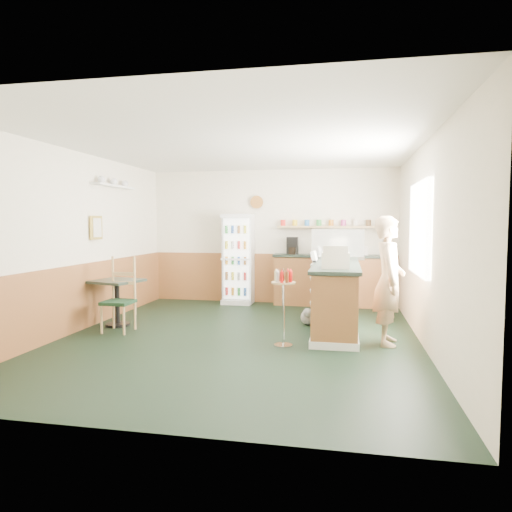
% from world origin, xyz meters
% --- Properties ---
extents(ground, '(6.00, 6.00, 0.00)m').
position_xyz_m(ground, '(0.00, 0.00, 0.00)').
color(ground, black).
rests_on(ground, ground).
extents(room_envelope, '(5.04, 6.02, 2.72)m').
position_xyz_m(room_envelope, '(-0.23, 0.73, 1.52)').
color(room_envelope, '#F3E5CF').
rests_on(room_envelope, ground).
extents(service_counter, '(0.68, 3.01, 1.01)m').
position_xyz_m(service_counter, '(1.35, 1.07, 0.46)').
color(service_counter, '#946030').
rests_on(service_counter, ground).
extents(back_counter, '(2.24, 0.42, 1.69)m').
position_xyz_m(back_counter, '(1.19, 2.80, 0.55)').
color(back_counter, '#946030').
rests_on(back_counter, ground).
extents(drinks_fridge, '(0.60, 0.52, 1.81)m').
position_xyz_m(drinks_fridge, '(-0.64, 2.74, 0.90)').
color(drinks_fridge, white).
rests_on(drinks_fridge, ground).
extents(display_case, '(0.89, 0.46, 0.50)m').
position_xyz_m(display_case, '(1.35, 1.72, 1.26)').
color(display_case, silver).
rests_on(display_case, service_counter).
extents(cash_register, '(0.37, 0.39, 0.21)m').
position_xyz_m(cash_register, '(1.35, 0.11, 1.12)').
color(cash_register, beige).
rests_on(cash_register, service_counter).
extents(shopkeeper, '(0.44, 0.59, 1.72)m').
position_xyz_m(shopkeeper, '(2.05, 0.05, 0.86)').
color(shopkeeper, tan).
rests_on(shopkeeper, ground).
extents(condiment_stand, '(0.32, 0.32, 1.00)m').
position_xyz_m(condiment_stand, '(0.69, -0.30, 0.68)').
color(condiment_stand, silver).
rests_on(condiment_stand, ground).
extents(newspaper_rack, '(0.09, 0.48, 0.95)m').
position_xyz_m(newspaper_rack, '(0.99, 1.09, 0.70)').
color(newspaper_rack, black).
rests_on(newspaper_rack, ground).
extents(cafe_table, '(0.80, 0.80, 0.73)m').
position_xyz_m(cafe_table, '(-2.05, 0.38, 0.51)').
color(cafe_table, black).
rests_on(cafe_table, ground).
extents(cafe_chair, '(0.42, 0.42, 1.12)m').
position_xyz_m(cafe_chair, '(-1.84, 0.10, 0.58)').
color(cafe_chair, black).
rests_on(cafe_chair, ground).
extents(dog_doorstop, '(0.24, 0.31, 0.29)m').
position_xyz_m(dog_doorstop, '(0.91, 1.00, 0.14)').
color(dog_doorstop, gray).
rests_on(dog_doorstop, ground).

